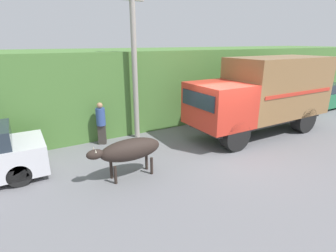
# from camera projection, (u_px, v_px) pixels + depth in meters

# --- Properties ---
(ground_plane) EXTENTS (60.00, 60.00, 0.00)m
(ground_plane) POSITION_uv_depth(u_px,v_px,m) (226.00, 154.00, 9.69)
(ground_plane) COLOR slate
(hillside_embankment) EXTENTS (32.00, 5.89, 3.56)m
(hillside_embankment) POSITION_uv_depth(u_px,v_px,m) (147.00, 82.00, 14.57)
(hillside_embankment) COLOR #4C7A38
(hillside_embankment) RESTS_ON ground_plane
(cargo_truck) EXTENTS (6.78, 2.31, 3.32)m
(cargo_truck) POSITION_uv_depth(u_px,v_px,m) (265.00, 93.00, 11.39)
(cargo_truck) COLOR #2D2D2D
(cargo_truck) RESTS_ON ground_plane
(brown_cow) EXTENTS (2.26, 0.66, 1.21)m
(brown_cow) POSITION_uv_depth(u_px,v_px,m) (129.00, 150.00, 7.79)
(brown_cow) COLOR #2D231E
(brown_cow) RESTS_ON ground_plane
(hatchback_car) EXTENTS (3.82, 1.68, 1.53)m
(hatchback_car) POSITION_uv_depth(u_px,v_px,m) (321.00, 97.00, 16.08)
(hatchback_car) COLOR #237247
(hatchback_car) RESTS_ON ground_plane
(pedestrian_on_hill) EXTENTS (0.48, 0.48, 1.71)m
(pedestrian_on_hill) POSITION_uv_depth(u_px,v_px,m) (101.00, 122.00, 10.34)
(pedestrian_on_hill) COLOR #38332D
(pedestrian_on_hill) RESTS_ON ground_plane
(utility_pole) EXTENTS (0.90, 0.22, 6.20)m
(utility_pole) POSITION_uv_depth(u_px,v_px,m) (134.00, 61.00, 10.40)
(utility_pole) COLOR #9E998E
(utility_pole) RESTS_ON ground_plane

